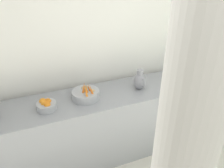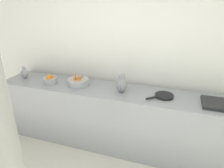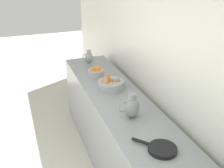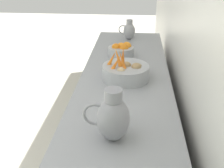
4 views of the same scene
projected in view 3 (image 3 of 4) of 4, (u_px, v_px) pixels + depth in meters
tile_wall_left at (196, 66)px, 2.37m from camera, size 0.10×7.58×3.00m
prep_counter at (126, 143)px, 3.11m from camera, size 0.61×3.33×0.91m
vegetable_colander at (111, 84)px, 3.31m from camera, size 0.31×0.31×0.22m
orange_bowl at (96, 72)px, 3.67m from camera, size 0.21×0.21×0.12m
metal_pitcher_tall at (132, 107)px, 2.70m from camera, size 0.21×0.15×0.25m
metal_pitcher_short at (89, 57)px, 4.10m from camera, size 0.16×0.11×0.19m
skillet_on_counter at (162, 149)px, 2.26m from camera, size 0.31×0.33×0.03m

